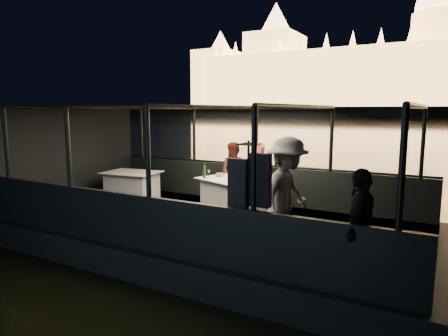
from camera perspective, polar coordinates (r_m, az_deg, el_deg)
The scene contains 30 objects.
river_water at distance 86.89m, azimuth 26.76°, elevation 5.58°, with size 500.00×500.00×0.00m, color black.
boat_hull at distance 8.32m, azimuth -1.37°, elevation -10.97°, with size 8.60×4.40×1.00m, color black.
boat_deck at distance 8.18m, azimuth -1.38°, elevation -7.80°, with size 8.00×4.00×0.04m, color black.
gunwale_port at distance 9.80m, azimuth 4.59°, elevation -2.30°, with size 8.00×0.08×0.90m, color black.
gunwale_starboard at distance 6.47m, azimuth -10.55°, elevation -7.94°, with size 8.00×0.08×0.90m, color black.
cabin_glass_port at distance 9.65m, azimuth 4.67°, elevation 4.43°, with size 8.00×0.02×1.40m, color #99B2B2, non-canonical shape.
cabin_glass_starboard at distance 6.25m, azimuth -10.83°, elevation 2.23°, with size 8.00×0.02×1.40m, color #99B2B2, non-canonical shape.
cabin_roof_glass at distance 7.86m, azimuth -1.44°, elevation 8.69°, with size 8.00×4.00×0.02m, color #99B2B2, non-canonical shape.
end_wall_fore at distance 10.54m, azimuth -20.48°, elevation 1.80°, with size 0.02×4.00×2.30m, color black, non-canonical shape.
end_wall_aft at distance 6.84m, azimuth 28.79°, elevation -1.95°, with size 0.02×4.00×2.30m, color black, non-canonical shape.
canopy_ribs at distance 7.93m, azimuth -1.41°, elevation 0.35°, with size 8.00×4.00×2.30m, color black, non-canonical shape.
embankment at distance 216.80m, azimuth 28.45°, elevation 6.82°, with size 400.00×140.00×6.00m, color #423D33.
parliament_building at distance 183.68m, azimuth 28.85°, elevation 15.49°, with size 220.00×32.00×60.00m, color #F2D18C, non-canonical shape.
dining_table_central at distance 8.70m, azimuth 1.30°, elevation -4.06°, with size 1.45×1.05×0.77m, color silver.
dining_table_aft at distance 10.31m, azimuth -13.00°, elevation -2.33°, with size 1.34×0.97×0.71m, color silver.
chair_port_left at distance 9.45m, azimuth 1.50°, elevation -2.67°, with size 0.38×0.38×0.81m, color black.
chair_port_right at distance 8.98m, azimuth 3.88°, elevation -3.26°, with size 0.40×0.40×0.86m, color black.
coat_stand at distance 5.72m, azimuth 3.45°, elevation -5.33°, with size 0.51×0.41×1.82m, color black, non-canonical shape.
person_woman_coral at distance 9.21m, azimuth 5.01°, elevation -1.08°, with size 0.54×0.36×1.51m, color #D2684C.
person_man_maroon at distance 9.56m, azimuth 1.53°, elevation -0.72°, with size 0.71×0.55×1.49m, color #3F1611.
passenger_stripe at distance 6.40m, azimuth 8.96°, elevation -4.40°, with size 1.19×0.67×1.84m, color white.
passenger_dark at distance 5.36m, azimuth 18.94°, elevation -7.23°, with size 0.90×0.38×1.54m, color black.
wine_bottle at distance 8.72m, azimuth -2.82°, elevation -0.50°, with size 0.07×0.07×0.32m, color #163A15.
bread_basket at distance 8.95m, azimuth -0.59°, elevation -0.97°, with size 0.18×0.18×0.07m, color olive.
amber_candle at distance 8.60m, azimuth 2.43°, elevation -1.36°, with size 0.05×0.05×0.07m, color gold.
plate_near at distance 8.32m, azimuth 2.20°, elevation -1.91°, with size 0.23×0.23×0.01m, color white.
plate_far at distance 8.98m, azimuth -0.38°, elevation -1.14°, with size 0.21×0.21×0.01m, color white.
wine_glass_white at distance 8.79m, azimuth -2.18°, elevation -0.78°, with size 0.06×0.06×0.17m, color silver, non-canonical shape.
wine_glass_red at distance 8.81m, azimuth 3.00°, elevation -0.77°, with size 0.07×0.07×0.21m, color white, non-canonical shape.
wine_glass_empty at distance 8.45m, azimuth 0.66°, elevation -1.15°, with size 0.07×0.07×0.21m, color silver, non-canonical shape.
Camera 1 is at (4.01, -6.75, 2.74)m, focal length 32.00 mm.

